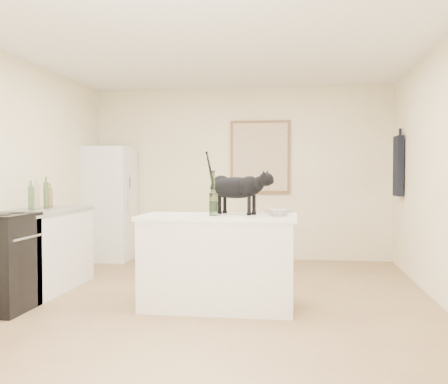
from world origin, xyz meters
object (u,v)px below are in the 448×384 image
wine_bottle (213,196)px  fridge (109,203)px  glass_bowl (277,213)px  black_cat (236,191)px

wine_bottle → fridge: bearing=127.5°
fridge → glass_bowl: size_ratio=6.62×
black_cat → wine_bottle: black_cat is taller
fridge → glass_bowl: fridge is taller
fridge → wine_bottle: size_ratio=4.54×
wine_bottle → glass_bowl: size_ratio=1.46×
fridge → black_cat: fridge is taller
fridge → wine_bottle: (2.02, -2.63, 0.24)m
fridge → wine_bottle: fridge is taller
fridge → black_cat: bearing=-47.7°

